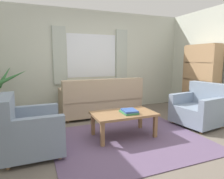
# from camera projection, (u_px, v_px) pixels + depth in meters

# --- Properties ---
(ground_plane) EXTENTS (6.24, 6.24, 0.00)m
(ground_plane) POSITION_uv_depth(u_px,v_px,m) (130.00, 140.00, 3.39)
(ground_plane) COLOR #6B6056
(wall_back) EXTENTS (5.32, 0.12, 2.60)m
(wall_back) POSITION_uv_depth(u_px,v_px,m) (91.00, 62.00, 5.26)
(wall_back) COLOR beige
(wall_back) RESTS_ON ground_plane
(window_with_curtains) EXTENTS (1.98, 0.07, 1.40)m
(window_with_curtains) POSITION_uv_depth(u_px,v_px,m) (92.00, 56.00, 5.16)
(window_with_curtains) COLOR white
(area_rug) EXTENTS (2.54, 2.05, 0.01)m
(area_rug) POSITION_uv_depth(u_px,v_px,m) (130.00, 140.00, 3.39)
(area_rug) COLOR #604C6B
(area_rug) RESTS_ON ground_plane
(couch) EXTENTS (1.90, 0.82, 0.92)m
(couch) POSITION_uv_depth(u_px,v_px,m) (101.00, 101.00, 4.82)
(couch) COLOR tan
(couch) RESTS_ON ground_plane
(armchair_left) EXTENTS (0.83, 0.85, 0.88)m
(armchair_left) POSITION_uv_depth(u_px,v_px,m) (28.00, 131.00, 2.87)
(armchair_left) COLOR gray
(armchair_left) RESTS_ON ground_plane
(armchair_right) EXTENTS (0.94, 0.95, 0.88)m
(armchair_right) POSITION_uv_depth(u_px,v_px,m) (199.00, 109.00, 4.13)
(armchair_right) COLOR gray
(armchair_right) RESTS_ON ground_plane
(coffee_table) EXTENTS (1.10, 0.64, 0.44)m
(coffee_table) POSITION_uv_depth(u_px,v_px,m) (124.00, 116.00, 3.51)
(coffee_table) COLOR olive
(coffee_table) RESTS_ON ground_plane
(book_stack_on_table) EXTENTS (0.27, 0.32, 0.06)m
(book_stack_on_table) POSITION_uv_depth(u_px,v_px,m) (129.00, 111.00, 3.47)
(book_stack_on_table) COLOR #387F4C
(book_stack_on_table) RESTS_ON coffee_table
(bookshelf) EXTENTS (0.30, 0.94, 1.72)m
(bookshelf) POSITION_uv_depth(u_px,v_px,m) (200.00, 83.00, 4.90)
(bookshelf) COLOR #A87F56
(bookshelf) RESTS_ON ground_plane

